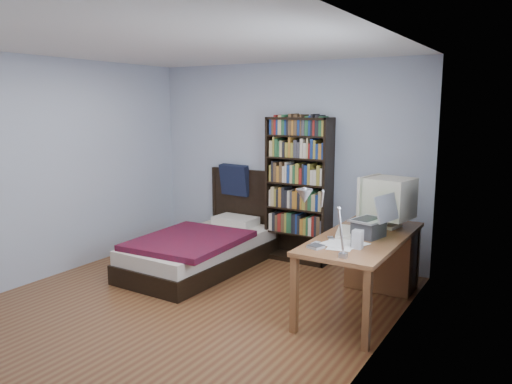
# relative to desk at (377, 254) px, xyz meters

# --- Properties ---
(room) EXTENTS (4.20, 4.24, 2.50)m
(room) POSITION_rel_desk_xyz_m (-1.48, -1.36, 0.83)
(room) COLOR brown
(room) RESTS_ON ground
(desk) EXTENTS (0.75, 1.72, 0.73)m
(desk) POSITION_rel_desk_xyz_m (0.00, 0.00, 0.00)
(desk) COLOR brown
(desk) RESTS_ON floor
(crt_monitor) EXTENTS (0.52, 0.48, 0.52)m
(crt_monitor) POSITION_rel_desk_xyz_m (0.08, -0.00, 0.60)
(crt_monitor) COLOR beige
(crt_monitor) RESTS_ON desk
(laptop) EXTENTS (0.41, 0.40, 0.42)m
(laptop) POSITION_rel_desk_xyz_m (0.07, -0.50, 0.43)
(laptop) COLOR #2D2D30
(laptop) RESTS_ON desk
(desk_lamp) EXTENTS (0.24, 0.53, 0.63)m
(desk_lamp) POSITION_rel_desk_xyz_m (-0.03, -1.62, 0.82)
(desk_lamp) COLOR #99999E
(desk_lamp) RESTS_ON desk
(keyboard) EXTENTS (0.32, 0.52, 0.05)m
(keyboard) POSITION_rel_desk_xyz_m (-0.16, -0.50, 0.33)
(keyboard) COLOR #BEB59E
(keyboard) RESTS_ON desk
(speaker) EXTENTS (0.08, 0.08, 0.16)m
(speaker) POSITION_rel_desk_xyz_m (0.10, -0.92, 0.39)
(speaker) COLOR gray
(speaker) RESTS_ON desk
(soda_can) EXTENTS (0.06, 0.06, 0.11)m
(soda_can) POSITION_rel_desk_xyz_m (-0.13, -0.21, 0.36)
(soda_can) COLOR black
(soda_can) RESTS_ON desk
(mouse) EXTENTS (0.06, 0.11, 0.04)m
(mouse) POSITION_rel_desk_xyz_m (0.00, -0.18, 0.33)
(mouse) COLOR silver
(mouse) RESTS_ON desk
(phone_silver) EXTENTS (0.10, 0.11, 0.02)m
(phone_silver) POSITION_rel_desk_xyz_m (-0.22, -0.76, 0.32)
(phone_silver) COLOR silver
(phone_silver) RESTS_ON desk
(phone_grey) EXTENTS (0.05, 0.10, 0.02)m
(phone_grey) POSITION_rel_desk_xyz_m (-0.26, -1.00, 0.32)
(phone_grey) COLOR gray
(phone_grey) RESTS_ON desk
(external_drive) EXTENTS (0.15, 0.15, 0.02)m
(external_drive) POSITION_rel_desk_xyz_m (-0.22, -1.10, 0.32)
(external_drive) COLOR gray
(external_drive) RESTS_ON desk
(bookshelf) EXTENTS (0.82, 0.30, 1.82)m
(bookshelf) POSITION_rel_desk_xyz_m (-1.21, 0.58, 0.49)
(bookshelf) COLOR black
(bookshelf) RESTS_ON floor
(bed) EXTENTS (1.13, 2.11, 1.16)m
(bed) POSITION_rel_desk_xyz_m (-2.08, -0.23, -0.16)
(bed) COLOR black
(bed) RESTS_ON floor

